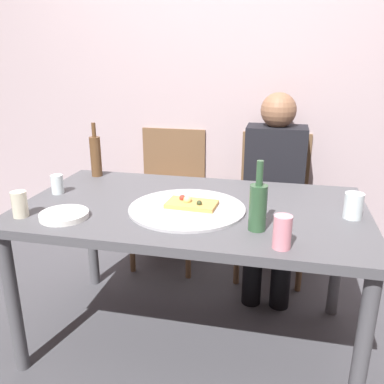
% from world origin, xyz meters
% --- Properties ---
extents(ground_plane, '(8.00, 8.00, 0.00)m').
position_xyz_m(ground_plane, '(0.00, 0.00, 0.00)').
color(ground_plane, '#424247').
extents(back_wall, '(6.00, 0.10, 2.60)m').
position_xyz_m(back_wall, '(0.00, 1.01, 1.30)').
color(back_wall, '#B29EA3').
rests_on(back_wall, ground_plane).
extents(dining_table, '(1.55, 0.88, 0.72)m').
position_xyz_m(dining_table, '(0.00, 0.00, 0.65)').
color(dining_table, '#4C4C51').
rests_on(dining_table, ground_plane).
extents(pizza_tray, '(0.52, 0.52, 0.01)m').
position_xyz_m(pizza_tray, '(-0.01, -0.06, 0.73)').
color(pizza_tray, '#ADADB2').
rests_on(pizza_tray, dining_table).
extents(pizza_slice_last, '(0.23, 0.14, 0.05)m').
position_xyz_m(pizza_slice_last, '(0.01, -0.04, 0.75)').
color(pizza_slice_last, tan).
rests_on(pizza_slice_last, pizza_tray).
extents(wine_bottle, '(0.06, 0.06, 0.30)m').
position_xyz_m(wine_bottle, '(-0.63, 0.34, 0.84)').
color(wine_bottle, brown).
rests_on(wine_bottle, dining_table).
extents(beer_bottle, '(0.07, 0.07, 0.28)m').
position_xyz_m(beer_bottle, '(0.31, -0.21, 0.82)').
color(beer_bottle, '#2D5133').
rests_on(beer_bottle, dining_table).
extents(tumbler_near, '(0.06, 0.06, 0.11)m').
position_xyz_m(tumbler_near, '(-0.68, -0.29, 0.78)').
color(tumbler_near, beige).
rests_on(tumbler_near, dining_table).
extents(tumbler_far, '(0.06, 0.06, 0.09)m').
position_xyz_m(tumbler_far, '(-0.68, 0.02, 0.77)').
color(tumbler_far, silver).
rests_on(tumbler_far, dining_table).
extents(wine_glass, '(0.08, 0.08, 0.11)m').
position_xyz_m(wine_glass, '(0.69, 0.00, 0.78)').
color(wine_glass, silver).
rests_on(wine_glass, dining_table).
extents(soda_can, '(0.07, 0.07, 0.12)m').
position_xyz_m(soda_can, '(0.40, -0.35, 0.78)').
color(soda_can, pink).
rests_on(soda_can, dining_table).
extents(plate_stack, '(0.20, 0.20, 0.02)m').
position_xyz_m(plate_stack, '(-0.49, -0.27, 0.74)').
color(plate_stack, white).
rests_on(plate_stack, dining_table).
extents(chair_left, '(0.44, 0.44, 0.90)m').
position_xyz_m(chair_left, '(-0.34, 0.84, 0.51)').
color(chair_left, brown).
rests_on(chair_left, ground_plane).
extents(chair_right, '(0.44, 0.44, 0.90)m').
position_xyz_m(chair_right, '(0.35, 0.84, 0.51)').
color(chair_right, brown).
rests_on(chair_right, ground_plane).
extents(guest_in_sweater, '(0.36, 0.56, 1.17)m').
position_xyz_m(guest_in_sweater, '(0.35, 0.69, 0.64)').
color(guest_in_sweater, black).
rests_on(guest_in_sweater, ground_plane).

